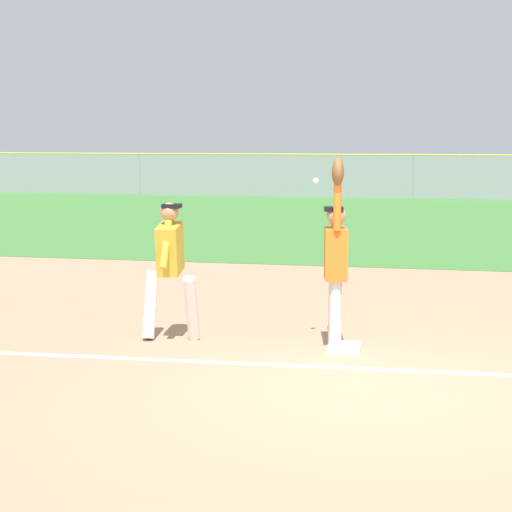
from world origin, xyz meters
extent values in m
plane|color=tan|center=(0.00, 0.00, 0.00)|extent=(79.90, 79.90, 0.00)
cube|color=#3D7533|center=(0.00, 17.42, 0.01)|extent=(46.63, 18.83, 0.01)
cube|color=white|center=(-0.33, 1.50, 0.04)|extent=(0.39, 0.39, 0.08)
cylinder|color=silver|center=(-0.47, 1.67, 0.42)|extent=(0.17, 0.17, 0.85)
cylinder|color=silver|center=(-0.44, 1.47, 0.42)|extent=(0.17, 0.17, 0.85)
cube|color=orange|center=(-0.45, 1.57, 1.15)|extent=(0.33, 0.48, 0.60)
sphere|color=tan|center=(-0.45, 1.57, 1.60)|extent=(0.26, 0.26, 0.23)
cube|color=black|center=(-0.49, 1.57, 1.68)|extent=(0.25, 0.23, 0.05)
cylinder|color=orange|center=(-0.42, 1.36, 1.76)|extent=(0.10, 0.10, 0.62)
cylinder|color=orange|center=(-0.49, 1.79, 1.45)|extent=(0.19, 0.63, 0.09)
ellipsoid|color=brown|center=(-0.42, 1.36, 2.12)|extent=(0.18, 0.30, 0.32)
cylinder|color=white|center=(-2.22, 1.55, 0.42)|extent=(0.18, 0.44, 0.85)
cylinder|color=white|center=(-2.79, 1.67, 0.42)|extent=(0.18, 0.44, 0.85)
cube|color=gold|center=(-2.50, 1.61, 1.15)|extent=(0.30, 0.54, 0.66)
sphere|color=tan|center=(-2.50, 1.61, 1.60)|extent=(0.25, 0.25, 0.23)
cube|color=black|center=(-2.47, 1.61, 1.68)|extent=(0.23, 0.22, 0.05)
cylinder|color=gold|center=(-2.52, 1.83, 1.23)|extent=(0.12, 0.41, 0.58)
cylinder|color=gold|center=(-2.49, 1.39, 1.23)|extent=(0.12, 0.41, 0.58)
sphere|color=white|center=(-0.71, 1.67, 2.00)|extent=(0.07, 0.07, 0.07)
cube|color=#93999E|center=(0.00, 26.84, 0.87)|extent=(46.63, 0.06, 1.74)
cylinder|color=yellow|center=(0.00, 26.84, 1.77)|extent=(46.63, 0.06, 0.06)
cylinder|color=gray|center=(-11.66, 26.84, 0.87)|extent=(0.08, 0.08, 1.74)
cylinder|color=gray|center=(0.00, 26.84, 0.87)|extent=(0.08, 0.08, 1.74)
cube|color=#B21E1E|center=(-8.34, 29.45, 0.57)|extent=(4.42, 1.94, 0.55)
cube|color=#2D333D|center=(-8.34, 29.45, 1.05)|extent=(2.22, 1.77, 0.40)
cylinder|color=black|center=(-6.90, 30.42, 0.30)|extent=(0.60, 0.23, 0.60)
cylinder|color=black|center=(-6.88, 28.52, 0.30)|extent=(0.60, 0.23, 0.60)
cylinder|color=black|center=(-9.80, 30.39, 0.30)|extent=(0.60, 0.23, 0.60)
cylinder|color=black|center=(-9.78, 28.49, 0.30)|extent=(0.60, 0.23, 0.60)
cube|color=#1E6B33|center=(-2.01, 29.97, 0.57)|extent=(4.51, 2.18, 0.55)
cube|color=#2D333D|center=(-2.01, 29.97, 1.05)|extent=(2.31, 1.88, 0.40)
cylinder|color=black|center=(-0.51, 30.82, 0.30)|extent=(0.61, 0.26, 0.60)
cylinder|color=black|center=(-0.63, 28.93, 0.30)|extent=(0.61, 0.26, 0.60)
cylinder|color=black|center=(-3.40, 31.01, 0.30)|extent=(0.61, 0.26, 0.60)
cylinder|color=black|center=(-3.52, 29.11, 0.30)|extent=(0.61, 0.26, 0.60)
cylinder|color=black|center=(2.75, 30.58, 0.30)|extent=(0.60, 0.23, 0.60)
cylinder|color=black|center=(2.70, 28.68, 0.30)|extent=(0.60, 0.23, 0.60)
camera|label=1|loc=(0.59, -8.31, 2.52)|focal=59.50mm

